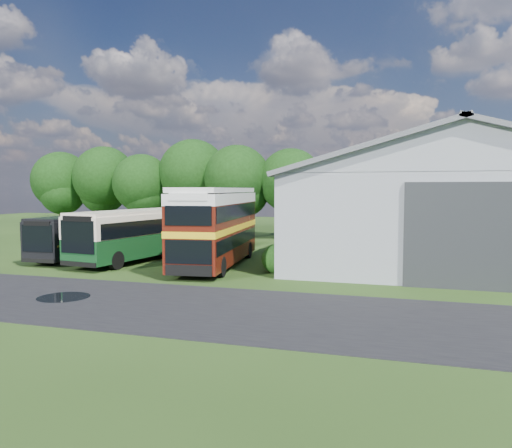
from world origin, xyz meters
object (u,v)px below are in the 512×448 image
(bus_maroon_double, at_px, (216,227))
(bus_dark_single, at_px, (89,234))
(storage_shed, at_px, (446,196))
(bus_green_single, at_px, (144,233))

(bus_maroon_double, relative_size, bus_dark_single, 1.07)
(bus_dark_single, bearing_deg, bus_maroon_double, -10.00)
(storage_shed, height_order, bus_maroon_double, storage_shed)
(storage_shed, height_order, bus_green_single, storage_shed)
(bus_maroon_double, bearing_deg, bus_dark_single, 165.00)
(storage_shed, bearing_deg, bus_dark_single, -162.69)
(bus_green_single, xyz_separation_m, bus_dark_single, (-4.38, 0.09, -0.22))
(bus_green_single, relative_size, bus_dark_single, 1.16)
(bus_maroon_double, distance_m, bus_dark_single, 10.19)
(storage_shed, distance_m, bus_dark_single, 24.83)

